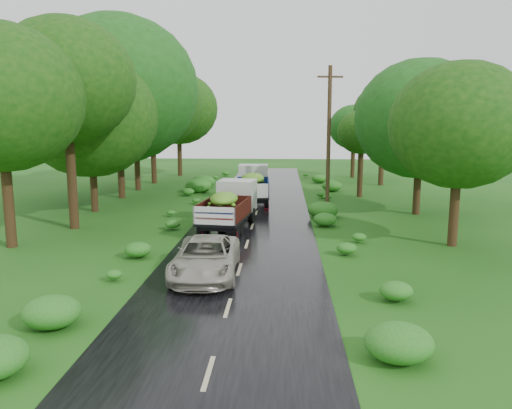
# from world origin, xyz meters

# --- Properties ---
(ground) EXTENTS (120.00, 120.00, 0.00)m
(ground) POSITION_xyz_m (0.00, 0.00, 0.00)
(ground) COLOR #15460F
(ground) RESTS_ON ground
(road) EXTENTS (6.50, 80.00, 0.02)m
(road) POSITION_xyz_m (0.00, 5.00, 0.01)
(road) COLOR black
(road) RESTS_ON ground
(road_lines) EXTENTS (0.12, 69.60, 0.00)m
(road_lines) POSITION_xyz_m (0.00, 6.00, 0.02)
(road_lines) COLOR #BFB78C
(road_lines) RESTS_ON road
(truck_near) EXTENTS (2.75, 5.92, 2.40)m
(truck_near) POSITION_xyz_m (-1.15, 11.39, 1.36)
(truck_near) COLOR black
(truck_near) RESTS_ON ground
(truck_far) EXTENTS (2.39, 6.10, 2.52)m
(truck_far) POSITION_xyz_m (-0.43, 19.58, 1.43)
(truck_far) COLOR black
(truck_far) RESTS_ON ground
(car) EXTENTS (2.47, 5.07, 1.39)m
(car) POSITION_xyz_m (-1.16, 3.14, 0.71)
(car) COLOR #A5A193
(car) RESTS_ON road
(utility_pole) EXTENTS (1.57, 0.34, 8.95)m
(utility_pole) POSITION_xyz_m (4.43, 16.65, 4.61)
(utility_pole) COLOR #382616
(utility_pole) RESTS_ON ground
(trees_left) EXTENTS (5.66, 33.54, 10.05)m
(trees_left) POSITION_xyz_m (-10.04, 21.86, 6.98)
(trees_left) COLOR black
(trees_left) RESTS_ON ground
(trees_right) EXTENTS (5.87, 31.00, 7.90)m
(trees_right) POSITION_xyz_m (9.37, 20.72, 5.52)
(trees_right) COLOR black
(trees_right) RESTS_ON ground
(shrubs) EXTENTS (11.90, 44.00, 0.70)m
(shrubs) POSITION_xyz_m (0.00, 14.00, 0.35)
(shrubs) COLOR #196C1E
(shrubs) RESTS_ON ground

